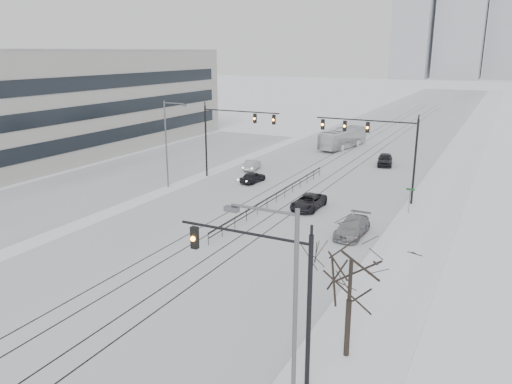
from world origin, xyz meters
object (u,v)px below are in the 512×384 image
at_px(sedan_nb_front, 308,202).
at_px(sedan_nb_right, 352,227).
at_px(sedan_sb_outer, 252,165).
at_px(bare_tree, 351,270).
at_px(sedan_nb_far, 385,160).
at_px(sedan_sb_inner, 253,177).
at_px(traffic_mast_near, 273,284).
at_px(box_truck, 343,138).

height_order(sedan_nb_front, sedan_nb_right, sedan_nb_right).
distance_m(sedan_sb_outer, sedan_nb_front, 16.26).
bearing_deg(bare_tree, sedan_nb_far, 100.51).
height_order(bare_tree, sedan_nb_right, bare_tree).
bearing_deg(sedan_sb_outer, sedan_sb_inner, 106.51).
distance_m(sedan_sb_inner, sedan_nb_right, 17.96).
relative_size(traffic_mast_near, sedan_nb_far, 1.60).
relative_size(traffic_mast_near, sedan_sb_outer, 1.87).
bearing_deg(sedan_nb_far, sedan_sb_inner, -136.75).
xyz_separation_m(sedan_sb_inner, sedan_nb_right, (14.26, -10.91, 0.08)).
xyz_separation_m(sedan_sb_inner, sedan_sb_outer, (-2.82, 5.30, 0.01)).
distance_m(sedan_nb_right, box_truck, 36.60).
bearing_deg(sedan_nb_right, sedan_sb_outer, 137.18).
bearing_deg(sedan_sb_inner, traffic_mast_near, 124.09).
bearing_deg(sedan_sb_outer, traffic_mast_near, 107.01).
xyz_separation_m(sedan_nb_front, sedan_nb_right, (5.48, -4.83, 0.04)).
bearing_deg(sedan_nb_front, sedan_nb_right, -40.36).
bearing_deg(sedan_nb_right, traffic_mast_near, -83.45).
xyz_separation_m(bare_tree, sedan_nb_front, (-9.82, 20.60, -3.84)).
distance_m(sedan_nb_front, box_truck, 30.50).
relative_size(sedan_sb_outer, sedan_nb_far, 0.85).
bearing_deg(sedan_sb_inner, sedan_nb_far, -120.41).
height_order(sedan_sb_inner, sedan_nb_far, sedan_nb_far).
xyz_separation_m(sedan_sb_inner, box_truck, (2.61, 23.77, 0.84)).
xyz_separation_m(traffic_mast_near, sedan_sb_inner, (-16.19, 29.69, -3.95)).
xyz_separation_m(bare_tree, sedan_nb_far, (-7.74, 41.70, -3.74)).
height_order(bare_tree, sedan_nb_far, bare_tree).
bearing_deg(sedan_nb_far, sedan_nb_right, -93.39).
height_order(traffic_mast_near, sedan_nb_far, traffic_mast_near).
height_order(sedan_sb_inner, sedan_nb_front, sedan_nb_front).
xyz_separation_m(traffic_mast_near, box_truck, (-13.58, 53.46, -3.11)).
bearing_deg(box_truck, traffic_mast_near, 115.28).
height_order(traffic_mast_near, sedan_nb_right, traffic_mast_near).
bearing_deg(sedan_nb_right, sedan_nb_front, 139.30).
bearing_deg(bare_tree, sedan_nb_right, 105.38).
xyz_separation_m(traffic_mast_near, sedan_nb_front, (-7.41, 23.60, -3.91)).
distance_m(traffic_mast_near, sedan_nb_right, 19.27).
bearing_deg(sedan_sb_inner, bare_tree, 130.37).
height_order(sedan_sb_outer, sedan_nb_far, sedan_nb_far).
bearing_deg(bare_tree, box_truck, 107.58).
distance_m(traffic_mast_near, sedan_nb_far, 45.18).
bearing_deg(traffic_mast_near, sedan_nb_front, 107.42).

